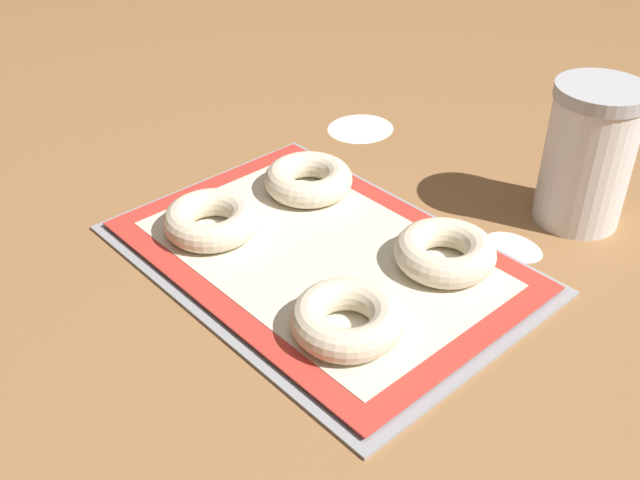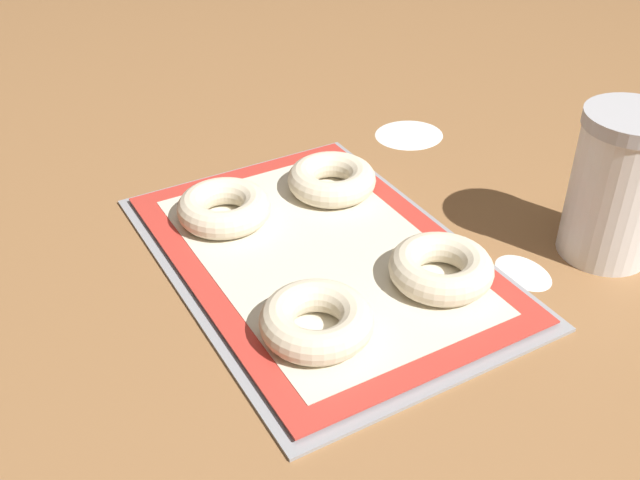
{
  "view_description": "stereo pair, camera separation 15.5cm",
  "coord_description": "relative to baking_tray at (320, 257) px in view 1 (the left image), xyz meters",
  "views": [
    {
      "loc": [
        0.5,
        -0.47,
        0.52
      ],
      "look_at": [
        -0.02,
        0.01,
        0.03
      ],
      "focal_mm": 42.0,
      "sensor_mm": 36.0,
      "label": 1
    },
    {
      "loc": [
        0.6,
        -0.35,
        0.52
      ],
      "look_at": [
        -0.02,
        0.01,
        0.03
      ],
      "focal_mm": 42.0,
      "sensor_mm": 36.0,
      "label": 2
    }
  ],
  "objects": [
    {
      "name": "ground_plane",
      "position": [
        0.02,
        -0.01,
        -0.0
      ],
      "size": [
        2.8,
        2.8,
        0.0
      ],
      "primitive_type": "plane",
      "color": "olive"
    },
    {
      "name": "baking_tray",
      "position": [
        0.0,
        0.0,
        0.0
      ],
      "size": [
        0.48,
        0.34,
        0.01
      ],
      "color": "#93969B",
      "rests_on": "ground_plane"
    },
    {
      "name": "baking_mat",
      "position": [
        -0.0,
        -0.0,
        0.01
      ],
      "size": [
        0.46,
        0.31,
        0.0
      ],
      "color": "red",
      "rests_on": "baking_tray"
    },
    {
      "name": "bagel_front_left",
      "position": [
        -0.12,
        -0.07,
        0.02
      ],
      "size": [
        0.12,
        0.12,
        0.04
      ],
      "color": "beige",
      "rests_on": "baking_mat"
    },
    {
      "name": "bagel_front_right",
      "position": [
        0.12,
        -0.07,
        0.02
      ],
      "size": [
        0.12,
        0.12,
        0.04
      ],
      "color": "beige",
      "rests_on": "baking_mat"
    },
    {
      "name": "bagel_back_left",
      "position": [
        -0.11,
        0.08,
        0.02
      ],
      "size": [
        0.12,
        0.12,
        0.04
      ],
      "color": "beige",
      "rests_on": "baking_mat"
    },
    {
      "name": "bagel_back_right",
      "position": [
        0.11,
        0.09,
        0.02
      ],
      "size": [
        0.12,
        0.12,
        0.04
      ],
      "color": "beige",
      "rests_on": "baking_mat"
    },
    {
      "name": "flour_canister",
      "position": [
        0.15,
        0.3,
        0.09
      ],
      "size": [
        0.11,
        0.11,
        0.18
      ],
      "color": "white",
      "rests_on": "ground_plane"
    },
    {
      "name": "flour_patch_far",
      "position": [
        0.14,
        0.19,
        -0.0
      ],
      "size": [
        0.07,
        0.05,
        0.0
      ],
      "color": "white",
      "rests_on": "ground_plane"
    },
    {
      "name": "flour_patch_side",
      "position": [
        -0.21,
        0.28,
        -0.0
      ],
      "size": [
        0.1,
        0.11,
        0.0
      ],
      "color": "white",
      "rests_on": "ground_plane"
    }
  ]
}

